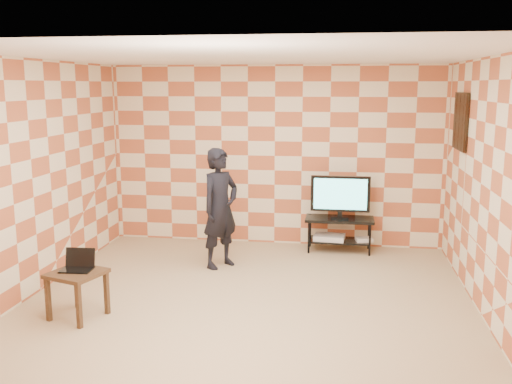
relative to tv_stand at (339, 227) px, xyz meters
The scene contains 14 objects.
floor 2.43m from the tv_stand, 114.47° to the right, with size 5.00×5.00×0.00m, color tan.
wall_back 1.43m from the tv_stand, 162.32° to the left, with size 5.00×0.02×2.70m, color beige.
wall_front 4.89m from the tv_stand, 101.98° to the right, with size 5.00×0.02×2.70m, color beige.
wall_left 4.24m from the tv_stand, 148.00° to the right, with size 0.02×5.00×2.70m, color beige.
wall_right 2.83m from the tv_stand, 55.40° to the right, with size 0.02×5.00×2.70m, color beige.
ceiling 3.35m from the tv_stand, 114.47° to the right, with size 5.00×5.00×0.02m, color white.
wall_art 2.26m from the tv_stand, 23.22° to the right, with size 0.04×0.72×0.72m.
tv_stand is the anchor object (origin of this frame).
tv 0.48m from the tv_stand, 89.96° to the right, with size 0.85×0.16×0.62m.
dvd_player 0.21m from the tv_stand, behind, with size 0.44×0.31×0.07m, color silver.
game_console 0.40m from the tv_stand, ahead, with size 0.23×0.17×0.05m, color silver.
side_table 3.92m from the tv_stand, 133.23° to the right, with size 0.62×0.62×0.50m.
laptop 3.88m from the tv_stand, 134.16° to the right, with size 0.33×0.27×0.21m.
person 1.88m from the tv_stand, 148.71° to the right, with size 0.58×0.38×1.60m, color black.
Camera 1 is at (0.99, -5.98, 2.40)m, focal length 40.00 mm.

